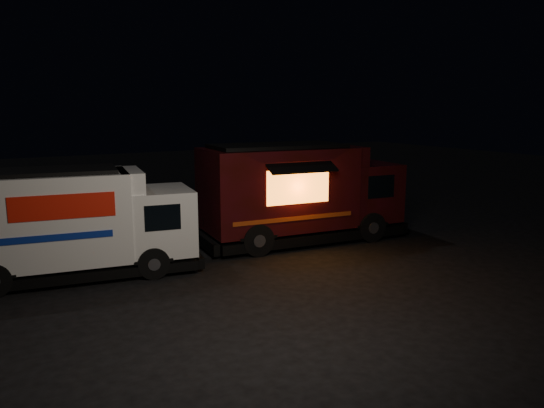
# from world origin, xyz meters

# --- Properties ---
(ground) EXTENTS (80.00, 80.00, 0.00)m
(ground) POSITION_xyz_m (0.00, 0.00, 0.00)
(ground) COLOR black
(ground) RESTS_ON ground
(white_truck) EXTENTS (6.91, 3.34, 3.00)m
(white_truck) POSITION_xyz_m (-4.24, 3.19, 1.50)
(white_truck) COLOR white
(white_truck) RESTS_ON ground
(red_truck) EXTENTS (7.54, 3.48, 3.39)m
(red_truck) POSITION_xyz_m (3.28, 3.29, 1.70)
(red_truck) COLOR #390A11
(red_truck) RESTS_ON ground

